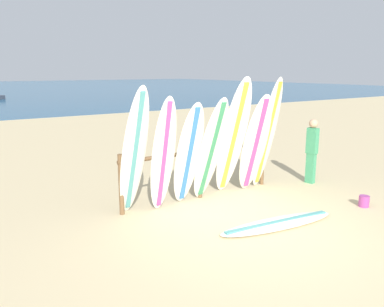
{
  "coord_description": "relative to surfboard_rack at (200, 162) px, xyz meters",
  "views": [
    {
      "loc": [
        -4.16,
        -4.38,
        2.59
      ],
      "look_at": [
        0.24,
        2.25,
        0.88
      ],
      "focal_mm": 36.34,
      "sensor_mm": 36.0,
      "label": 1
    }
  ],
  "objects": [
    {
      "name": "surfboard_leaning_far_left",
      "position": [
        -1.59,
        -0.26,
        0.43
      ],
      "size": [
        0.54,
        0.82,
        2.37
      ],
      "color": "white",
      "rests_on": "ground"
    },
    {
      "name": "surfboard_lying_on_sand",
      "position": [
        0.26,
        -1.96,
        -0.72
      ],
      "size": [
        2.33,
        0.78,
        0.08
      ],
      "color": "silver",
      "rests_on": "ground"
    },
    {
      "name": "surfboard_leaning_right",
      "position": [
        1.11,
        -0.42,
        0.32
      ],
      "size": [
        0.71,
        0.91,
        2.15
      ],
      "color": "silver",
      "rests_on": "ground"
    },
    {
      "name": "ground_plane",
      "position": [
        -0.24,
        -1.95,
        -0.75
      ],
      "size": [
        120.0,
        120.0,
        0.0
      ],
      "primitive_type": "plane",
      "color": "#D3BC8C"
    },
    {
      "name": "beachgoer_standing",
      "position": [
        2.76,
        -0.55,
        0.08
      ],
      "size": [
        0.2,
        0.27,
        1.51
      ],
      "color": "#3F9966",
      "rests_on": "ground"
    },
    {
      "name": "surfboard_leaning_center_right",
      "position": [
        0.58,
        -0.33,
        0.49
      ],
      "size": [
        0.71,
        1.1,
        2.49
      ],
      "color": "white",
      "rests_on": "ground"
    },
    {
      "name": "surfboard_leaning_left",
      "position": [
        -1.05,
        -0.35,
        0.33
      ],
      "size": [
        0.51,
        0.57,
        2.18
      ],
      "color": "white",
      "rests_on": "ground"
    },
    {
      "name": "surfboard_leaning_center",
      "position": [
        -0.0,
        -0.36,
        0.31
      ],
      "size": [
        0.62,
        0.86,
        2.12
      ],
      "color": "white",
      "rests_on": "ground"
    },
    {
      "name": "surfboard_rack",
      "position": [
        0.0,
        0.0,
        0.0
      ],
      "size": [
        3.58,
        0.09,
        1.13
      ],
      "color": "brown",
      "rests_on": "ground"
    },
    {
      "name": "surfboard_leaning_far_right",
      "position": [
        1.58,
        -0.28,
        0.48
      ],
      "size": [
        0.59,
        0.71,
        2.47
      ],
      "color": "white",
      "rests_on": "ground"
    },
    {
      "name": "surfboard_leaning_center_left",
      "position": [
        -0.49,
        -0.32,
        0.27
      ],
      "size": [
        0.56,
        0.73,
        2.05
      ],
      "color": "white",
      "rests_on": "ground"
    },
    {
      "name": "sand_bucket",
      "position": [
        2.33,
        -2.22,
        -0.64
      ],
      "size": [
        0.2,
        0.2,
        0.22
      ],
      "primitive_type": "cylinder",
      "color": "#A53F8C",
      "rests_on": "ground"
    }
  ]
}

